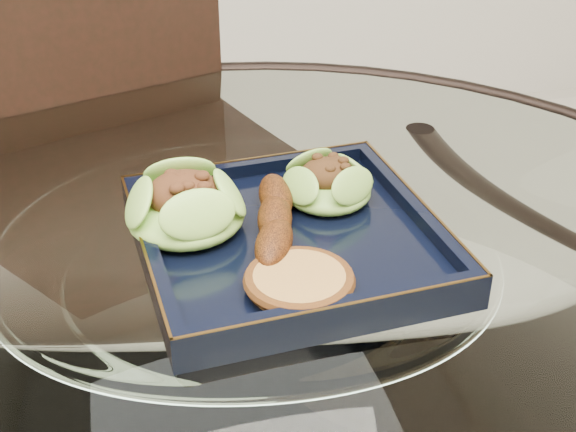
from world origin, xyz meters
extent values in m
cylinder|color=white|center=(0.00, 0.00, 0.76)|extent=(1.10, 1.10, 0.01)
torus|color=black|center=(0.00, 0.00, 0.76)|extent=(1.13, 1.13, 0.02)
cylinder|color=black|center=(0.28, 0.28, 0.38)|extent=(0.04, 0.04, 0.75)
cube|color=black|center=(-0.07, 0.29, 0.50)|extent=(0.57, 0.57, 0.04)
cube|color=black|center=(-0.13, 0.48, 0.79)|extent=(0.42, 0.16, 0.49)
cylinder|color=black|center=(0.05, 0.53, 0.24)|extent=(0.03, 0.03, 0.48)
cube|color=black|center=(0.05, 0.05, 0.77)|extent=(0.28, 0.28, 0.02)
ellipsoid|color=#60A630|center=(-0.04, 0.08, 0.80)|extent=(0.14, 0.14, 0.04)
ellipsoid|color=olive|center=(0.10, 0.10, 0.80)|extent=(0.09, 0.09, 0.03)
ellipsoid|color=#5A2709|center=(0.04, 0.05, 0.80)|extent=(0.07, 0.16, 0.03)
cylinder|color=#AF7B3A|center=(0.04, -0.04, 0.79)|extent=(0.11, 0.11, 0.02)
camera|label=1|loc=(-0.11, -0.56, 1.18)|focal=50.00mm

